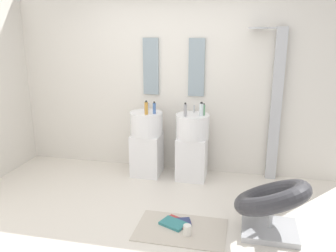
% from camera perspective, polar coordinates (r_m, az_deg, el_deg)
% --- Properties ---
extents(ground_plane, '(4.80, 3.60, 0.04)m').
position_cam_1_polar(ground_plane, '(3.94, -4.01, -15.78)').
color(ground_plane, silver).
extents(rear_partition, '(4.80, 0.10, 2.60)m').
position_cam_1_polar(rear_partition, '(5.01, 1.04, 7.30)').
color(rear_partition, silver).
rests_on(rear_partition, ground_plane).
extents(pedestal_sink_left, '(0.45, 0.45, 1.01)m').
position_cam_1_polar(pedestal_sink_left, '(4.94, -3.49, -2.58)').
color(pedestal_sink_left, white).
rests_on(pedestal_sink_left, ground_plane).
extents(pedestal_sink_right, '(0.45, 0.45, 1.01)m').
position_cam_1_polar(pedestal_sink_right, '(4.82, 3.94, -3.10)').
color(pedestal_sink_right, white).
rests_on(pedestal_sink_right, ground_plane).
extents(vanity_mirror_left, '(0.22, 0.03, 0.79)m').
position_cam_1_polar(vanity_mirror_left, '(4.99, -2.80, 9.65)').
color(vanity_mirror_left, '#8C9EA8').
extents(vanity_mirror_right, '(0.22, 0.03, 0.79)m').
position_cam_1_polar(vanity_mirror_right, '(4.87, 4.67, 9.45)').
color(vanity_mirror_right, '#8C9EA8').
extents(shower_column, '(0.49, 0.24, 2.05)m').
position_cam_1_polar(shower_column, '(4.85, 17.04, 3.69)').
color(shower_column, '#B7BABF').
rests_on(shower_column, ground_plane).
extents(lounge_chair, '(1.09, 1.09, 0.65)m').
position_cam_1_polar(lounge_chair, '(3.75, 16.52, -11.72)').
color(lounge_chair, '#B7BABF').
rests_on(lounge_chair, ground_plane).
extents(area_rug, '(0.94, 0.61, 0.01)m').
position_cam_1_polar(area_rug, '(3.81, 2.13, -16.47)').
color(area_rug, beige).
rests_on(area_rug, ground_plane).
extents(magazine_red, '(0.30, 0.25, 0.02)m').
position_cam_1_polar(magazine_red, '(3.91, 1.45, -15.30)').
color(magazine_red, '#B73838').
rests_on(magazine_red, area_rug).
extents(magazine_navy, '(0.28, 0.22, 0.03)m').
position_cam_1_polar(magazine_navy, '(3.89, 1.83, -15.38)').
color(magazine_navy, navy).
rests_on(magazine_navy, area_rug).
extents(magazine_teal, '(0.31, 0.27, 0.03)m').
position_cam_1_polar(magazine_teal, '(3.87, 0.86, -15.59)').
color(magazine_teal, teal).
rests_on(magazine_teal, area_rug).
extents(coffee_mug, '(0.08, 0.08, 0.11)m').
position_cam_1_polar(coffee_mug, '(3.69, 3.15, -16.55)').
color(coffee_mug, white).
rests_on(coffee_mug, area_rug).
extents(soap_bottle_blue, '(0.04, 0.04, 0.16)m').
position_cam_1_polar(soap_bottle_blue, '(4.73, -2.25, 2.94)').
color(soap_bottle_blue, '#4C72B7').
rests_on(soap_bottle_blue, pedestal_sink_left).
extents(soap_bottle_grey, '(0.04, 0.04, 0.18)m').
position_cam_1_polar(soap_bottle_grey, '(4.57, 2.83, 2.60)').
color(soap_bottle_grey, '#99999E').
rests_on(soap_bottle_grey, pedestal_sink_right).
extents(soap_bottle_amber, '(0.05, 0.05, 0.18)m').
position_cam_1_polar(soap_bottle_amber, '(4.69, -3.56, 2.94)').
color(soap_bottle_amber, '#C68C38').
rests_on(soap_bottle_amber, pedestal_sink_left).
extents(soap_bottle_clear, '(0.06, 0.06, 0.18)m').
position_cam_1_polar(soap_bottle_clear, '(4.62, 5.45, 2.71)').
color(soap_bottle_clear, silver).
rests_on(soap_bottle_clear, pedestal_sink_right).
extents(soap_bottle_white, '(0.05, 0.05, 0.13)m').
position_cam_1_polar(soap_bottle_white, '(4.92, -3.58, 3.21)').
color(soap_bottle_white, white).
rests_on(soap_bottle_white, pedestal_sink_left).
extents(soap_bottle_green, '(0.04, 0.04, 0.16)m').
position_cam_1_polar(soap_bottle_green, '(4.64, 5.81, 2.63)').
color(soap_bottle_green, '#59996B').
rests_on(soap_bottle_green, pedestal_sink_right).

